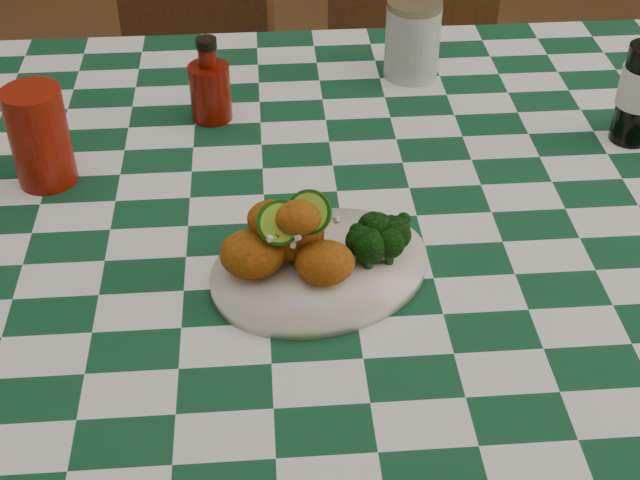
{
  "coord_description": "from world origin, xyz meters",
  "views": [
    {
      "loc": [
        -0.1,
        -1.02,
        1.51
      ],
      "look_at": [
        -0.04,
        -0.18,
        0.84
      ],
      "focal_mm": 50.0,
      "sensor_mm": 36.0,
      "label": 1
    }
  ],
  "objects_px": {
    "red_tumbler": "(40,137)",
    "dining_table": "(334,383)",
    "fried_chicken_pile": "(298,234)",
    "ketchup_bottle": "(209,79)",
    "plate": "(320,269)",
    "wooden_chair_left": "(170,144)",
    "wooden_chair_right": "(404,135)",
    "mason_jar": "(412,39)"
  },
  "relations": [
    {
      "from": "fried_chicken_pile",
      "to": "wooden_chair_left",
      "type": "xyz_separation_m",
      "value": [
        -0.25,
        0.92,
        -0.44
      ]
    },
    {
      "from": "fried_chicken_pile",
      "to": "plate",
      "type": "bearing_deg",
      "value": 0.0
    },
    {
      "from": "dining_table",
      "to": "fried_chicken_pile",
      "type": "relative_size",
      "value": 11.06
    },
    {
      "from": "plate",
      "to": "red_tumbler",
      "type": "distance_m",
      "value": 0.44
    },
    {
      "from": "fried_chicken_pile",
      "to": "ketchup_bottle",
      "type": "xyz_separation_m",
      "value": [
        -0.11,
        0.39,
        0.0
      ]
    },
    {
      "from": "plate",
      "to": "wooden_chair_right",
      "type": "relative_size",
      "value": 0.33
    },
    {
      "from": "red_tumbler",
      "to": "wooden_chair_right",
      "type": "xyz_separation_m",
      "value": [
        0.63,
        0.66,
        -0.43
      ]
    },
    {
      "from": "plate",
      "to": "fried_chicken_pile",
      "type": "height_order",
      "value": "fried_chicken_pile"
    },
    {
      "from": "fried_chicken_pile",
      "to": "red_tumbler",
      "type": "distance_m",
      "value": 0.42
    },
    {
      "from": "wooden_chair_left",
      "to": "dining_table",
      "type": "bearing_deg",
      "value": -42.14
    },
    {
      "from": "plate",
      "to": "red_tumbler",
      "type": "relative_size",
      "value": 1.95
    },
    {
      "from": "red_tumbler",
      "to": "wooden_chair_right",
      "type": "distance_m",
      "value": 1.01
    },
    {
      "from": "fried_chicken_pile",
      "to": "wooden_chair_left",
      "type": "distance_m",
      "value": 1.05
    },
    {
      "from": "wooden_chair_right",
      "to": "mason_jar",
      "type": "bearing_deg",
      "value": -89.49
    },
    {
      "from": "plate",
      "to": "ketchup_bottle",
      "type": "bearing_deg",
      "value": 109.67
    },
    {
      "from": "plate",
      "to": "wooden_chair_right",
      "type": "height_order",
      "value": "wooden_chair_right"
    },
    {
      "from": "ketchup_bottle",
      "to": "fried_chicken_pile",
      "type": "bearing_deg",
      "value": -73.85
    },
    {
      "from": "dining_table",
      "to": "red_tumbler",
      "type": "distance_m",
      "value": 0.62
    },
    {
      "from": "ketchup_bottle",
      "to": "wooden_chair_left",
      "type": "distance_m",
      "value": 0.7
    },
    {
      "from": "mason_jar",
      "to": "wooden_chair_left",
      "type": "relative_size",
      "value": 0.16
    },
    {
      "from": "fried_chicken_pile",
      "to": "wooden_chair_right",
      "type": "distance_m",
      "value": 1.04
    },
    {
      "from": "mason_jar",
      "to": "red_tumbler",
      "type": "bearing_deg",
      "value": -153.98
    },
    {
      "from": "plate",
      "to": "ketchup_bottle",
      "type": "distance_m",
      "value": 0.42
    },
    {
      "from": "dining_table",
      "to": "ketchup_bottle",
      "type": "xyz_separation_m",
      "value": [
        -0.18,
        0.22,
        0.46
      ]
    },
    {
      "from": "plate",
      "to": "wooden_chair_right",
      "type": "bearing_deg",
      "value": 73.74
    },
    {
      "from": "red_tumbler",
      "to": "dining_table",
      "type": "bearing_deg",
      "value": -8.27
    },
    {
      "from": "dining_table",
      "to": "wooden_chair_left",
      "type": "bearing_deg",
      "value": 112.94
    },
    {
      "from": "plate",
      "to": "mason_jar",
      "type": "relative_size",
      "value": 2.11
    },
    {
      "from": "fried_chicken_pile",
      "to": "ketchup_bottle",
      "type": "height_order",
      "value": "ketchup_bottle"
    },
    {
      "from": "plate",
      "to": "wooden_chair_left",
      "type": "height_order",
      "value": "wooden_chair_left"
    },
    {
      "from": "red_tumbler",
      "to": "wooden_chair_right",
      "type": "bearing_deg",
      "value": 46.34
    },
    {
      "from": "dining_table",
      "to": "wooden_chair_right",
      "type": "bearing_deg",
      "value": 72.68
    },
    {
      "from": "red_tumbler",
      "to": "mason_jar",
      "type": "height_order",
      "value": "red_tumbler"
    },
    {
      "from": "ketchup_bottle",
      "to": "plate",
      "type": "bearing_deg",
      "value": -70.33
    },
    {
      "from": "red_tumbler",
      "to": "mason_jar",
      "type": "bearing_deg",
      "value": 26.02
    },
    {
      "from": "mason_jar",
      "to": "wooden_chair_right",
      "type": "distance_m",
      "value": 0.58
    },
    {
      "from": "fried_chicken_pile",
      "to": "red_tumbler",
      "type": "height_order",
      "value": "red_tumbler"
    },
    {
      "from": "ketchup_bottle",
      "to": "wooden_chair_right",
      "type": "distance_m",
      "value": 0.78
    },
    {
      "from": "plate",
      "to": "ketchup_bottle",
      "type": "height_order",
      "value": "ketchup_bottle"
    },
    {
      "from": "fried_chicken_pile",
      "to": "red_tumbler",
      "type": "xyz_separation_m",
      "value": [
        -0.34,
        0.24,
        0.01
      ]
    },
    {
      "from": "plate",
      "to": "wooden_chair_left",
      "type": "distance_m",
      "value": 1.03
    },
    {
      "from": "wooden_chair_left",
      "to": "wooden_chair_right",
      "type": "height_order",
      "value": "wooden_chair_right"
    }
  ]
}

